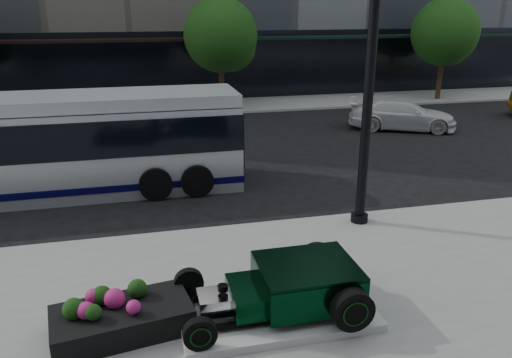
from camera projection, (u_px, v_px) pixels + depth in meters
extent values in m
plane|color=black|center=(264.00, 197.00, 14.73)|extent=(120.00, 120.00, 0.00)
cube|color=gray|center=(201.00, 107.00, 27.57)|extent=(70.00, 4.00, 0.12)
cube|color=black|center=(9.00, 72.00, 26.75)|extent=(22.00, 0.50, 4.00)
cube|color=black|center=(398.00, 61.00, 31.82)|extent=(24.00, 0.50, 4.00)
cube|color=black|center=(1.00, 42.00, 25.67)|extent=(22.00, 1.60, 0.15)
cube|color=black|center=(406.00, 36.00, 30.74)|extent=(24.00, 1.60, 0.15)
cylinder|color=black|center=(222.00, 84.00, 26.42)|extent=(0.28, 0.28, 2.60)
sphere|color=black|center=(221.00, 35.00, 25.60)|extent=(3.80, 3.80, 3.80)
sphere|color=black|center=(231.00, 46.00, 26.21)|extent=(2.60, 2.60, 2.60)
cylinder|color=black|center=(440.00, 76.00, 29.29)|extent=(0.28, 0.28, 2.60)
sphere|color=black|center=(445.00, 32.00, 28.47)|extent=(3.80, 3.80, 3.80)
sphere|color=black|center=(450.00, 43.00, 29.08)|extent=(2.60, 2.60, 2.60)
cube|color=silver|center=(276.00, 312.00, 8.85)|extent=(3.40, 1.80, 0.15)
cube|color=black|center=(284.00, 318.00, 8.38)|extent=(3.00, 0.08, 0.10)
cube|color=black|center=(270.00, 290.00, 9.21)|extent=(3.00, 0.08, 0.10)
cube|color=black|center=(307.00, 282.00, 8.80)|extent=(1.70, 1.45, 0.62)
cube|color=black|center=(307.00, 266.00, 8.69)|extent=(1.70, 1.45, 0.06)
cube|color=black|center=(246.00, 296.00, 8.60)|extent=(0.55, 1.05, 0.38)
cube|color=silver|center=(214.00, 303.00, 8.49)|extent=(0.55, 0.55, 0.34)
cylinder|color=black|center=(223.00, 288.00, 8.44)|extent=(0.18, 0.18, 0.10)
cylinder|color=black|center=(194.00, 312.00, 8.45)|extent=(0.06, 1.55, 0.06)
cylinder|color=black|center=(352.00, 310.00, 8.16)|extent=(0.72, 0.24, 0.72)
cylinder|color=black|center=(356.00, 314.00, 8.04)|extent=(0.37, 0.02, 0.37)
torus|color=#0A3911|center=(356.00, 315.00, 8.03)|extent=(0.44, 0.02, 0.44)
cylinder|color=black|center=(317.00, 261.00, 9.72)|extent=(0.72, 0.24, 0.72)
cylinder|color=black|center=(314.00, 258.00, 9.84)|extent=(0.37, 0.02, 0.37)
torus|color=#0A3911|center=(314.00, 258.00, 9.85)|extent=(0.44, 0.02, 0.44)
cylinder|color=black|center=(200.00, 334.00, 7.70)|extent=(0.54, 0.16, 0.54)
cylinder|color=black|center=(201.00, 337.00, 7.62)|extent=(0.28, 0.02, 0.28)
torus|color=#0A3911|center=(201.00, 338.00, 7.61)|extent=(0.34, 0.02, 0.34)
cylinder|color=black|center=(189.00, 282.00, 9.14)|extent=(0.54, 0.16, 0.54)
cylinder|color=black|center=(188.00, 280.00, 9.21)|extent=(0.28, 0.02, 0.28)
torus|color=#0A3911|center=(188.00, 280.00, 9.23)|extent=(0.34, 0.02, 0.34)
cylinder|color=black|center=(371.00, 64.00, 11.47)|extent=(0.24, 0.24, 7.88)
cylinder|color=black|center=(359.00, 218.00, 12.73)|extent=(0.43, 0.43, 0.20)
cube|color=black|center=(122.00, 320.00, 8.37)|extent=(2.42, 1.49, 0.45)
sphere|color=#CF247D|center=(70.00, 308.00, 8.08)|extent=(0.30, 0.30, 0.30)
sphere|color=black|center=(90.00, 305.00, 8.15)|extent=(0.30, 0.30, 0.30)
sphere|color=#CF247D|center=(111.00, 302.00, 8.22)|extent=(0.30, 0.30, 0.30)
sphere|color=black|center=(130.00, 300.00, 8.29)|extent=(0.30, 0.30, 0.30)
sphere|color=#CF247D|center=(150.00, 297.00, 8.36)|extent=(0.30, 0.30, 0.30)
sphere|color=black|center=(169.00, 295.00, 8.43)|extent=(0.30, 0.30, 0.30)
cube|color=silver|center=(33.00, 153.00, 14.54)|extent=(12.00, 2.55, 2.55)
cube|color=#080741|center=(38.00, 181.00, 14.82)|extent=(12.05, 2.60, 0.20)
cube|color=black|center=(31.00, 134.00, 14.35)|extent=(12.05, 2.60, 1.05)
cube|color=silver|center=(26.00, 103.00, 14.06)|extent=(12.00, 2.40, 0.35)
cube|color=black|center=(236.00, 132.00, 15.78)|extent=(0.06, 2.30, 1.70)
cylinder|color=black|center=(156.00, 184.00, 14.36)|extent=(0.96, 0.28, 0.96)
cylinder|color=black|center=(152.00, 159.00, 16.75)|extent=(0.96, 0.28, 0.96)
cylinder|color=black|center=(197.00, 181.00, 14.62)|extent=(0.96, 0.28, 0.96)
cylinder|color=black|center=(188.00, 156.00, 17.01)|extent=(0.96, 0.28, 0.96)
imported|color=silver|center=(402.00, 114.00, 22.60)|extent=(5.10, 3.61, 1.37)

